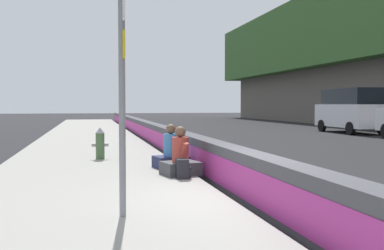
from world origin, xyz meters
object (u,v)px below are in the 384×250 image
Objects in this scene: route_sign_post at (122,61)px; fire_hydrant at (100,143)px; parked_car_fourth at (351,110)px; seated_person_foreground at (180,160)px; backpack at (183,169)px; seated_person_middle at (171,154)px.

fire_hydrant is (6.65, 0.14, -1.65)m from route_sign_post.
seated_person_foreground is at bearing 137.33° from parked_car_fourth.
parked_car_fourth is at bearing -41.81° from backpack.
route_sign_post is at bearing 153.89° from backpack.
parked_car_fourth is at bearing -42.67° from seated_person_foreground.
route_sign_post is 6.85m from fire_hydrant.
route_sign_post reaches higher than seated_person_middle.
seated_person_foreground is at bearing -23.49° from route_sign_post.
backpack is (-3.75, -1.57, -0.25)m from fire_hydrant.
route_sign_post is 3.44× the size of seated_person_middle.
route_sign_post is 3.44× the size of seated_person_foreground.
seated_person_foreground is at bearing -153.63° from fire_hydrant.
seated_person_middle is 1.60m from backpack.
seated_person_middle is 18.17m from parked_car_fourth.
seated_person_middle is 0.20× the size of parked_car_fourth.
seated_person_foreground is 0.51m from backpack.
seated_person_foreground reaches higher than backpack.
seated_person_foreground reaches higher than seated_person_middle.
parked_car_fourth is (13.93, -12.84, 0.89)m from seated_person_foreground.
fire_hydrant is 3.64m from seated_person_foreground.
parked_car_fourth is (10.67, -14.46, 0.77)m from fire_hydrant.
seated_person_foreground is 1.10m from seated_person_middle.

